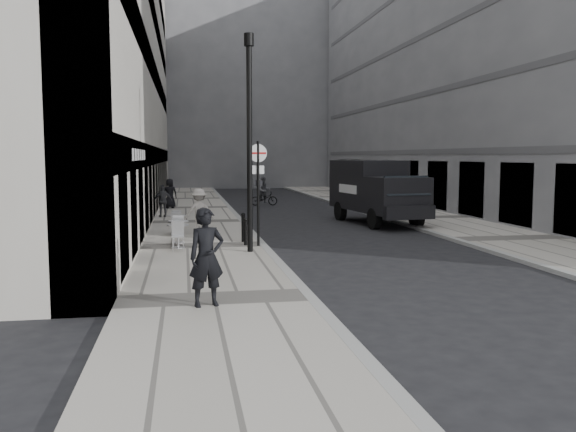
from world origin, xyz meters
The scene contains 19 objects.
ground centered at (0.00, 0.00, 0.00)m, with size 120.00×120.00×0.00m, color black.
sidewalk centered at (-2.00, 18.00, 0.06)m, with size 4.00×60.00×0.12m, color #ACA59B.
far_sidewalk centered at (9.00, 18.00, 0.06)m, with size 4.00×60.00×0.12m, color #ACA59B.
building_left centered at (-6.00, 24.50, 9.00)m, with size 4.00×45.00×18.00m, color beige.
building_right centered at (14.00, 24.50, 10.00)m, with size 6.00×45.00×20.00m, color gray.
building_far centered at (1.50, 56.00, 11.00)m, with size 24.00×16.00×22.00m, color gray.
walking_man centered at (-2.17, 2.05, 1.09)m, with size 0.71×0.46×1.94m, color black.
sign_post centered at (-0.20, 9.93, 2.32)m, with size 0.59×0.13×3.43m.
lamppost centered at (-0.60, 8.75, 3.79)m, with size 0.30×0.30×6.59m.
bollard_near centered at (-0.60, 10.93, 0.59)m, with size 0.13×0.13×0.94m, color black.
bollard_far centered at (-0.60, 10.15, 0.54)m, with size 0.11×0.11×0.84m, color black.
panel_van centered at (5.97, 16.79, 1.61)m, with size 3.00×6.31×2.86m.
cyclist centered at (2.32, 27.78, 0.70)m, with size 1.66×0.62×1.79m.
pedestrian_a centered at (-3.60, 20.20, 0.90)m, with size 0.91×0.38×1.56m, color #4E4F53.
pedestrian_b centered at (-2.04, 13.20, 0.98)m, with size 1.11×0.64×1.72m, color #BBB4AD.
pedestrian_c centered at (-3.38, 25.24, 0.96)m, with size 0.82×0.54×1.68m, color black.
cafe_table_near centered at (-2.80, 9.85, 0.57)m, with size 0.70×1.57×0.90m.
cafe_table_mid centered at (-2.89, 13.24, 0.56)m, with size 0.68×1.53×0.87m.
cafe_table_far centered at (-2.80, 11.01, 0.57)m, with size 0.69×1.56×0.89m.
Camera 1 is at (-2.59, -9.80, 3.05)m, focal length 38.00 mm.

